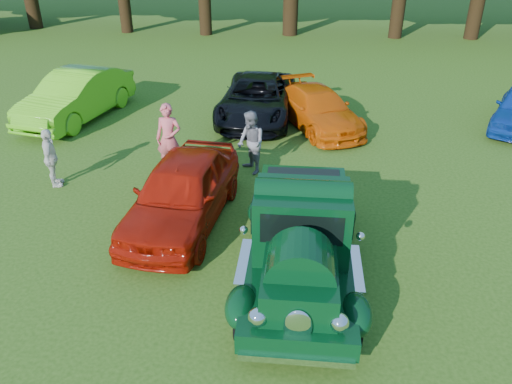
# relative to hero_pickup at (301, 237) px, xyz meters

# --- Properties ---
(ground) EXTENTS (120.00, 120.00, 0.00)m
(ground) POSITION_rel_hero_pickup_xyz_m (-0.67, 0.30, -0.89)
(ground) COLOR #284A11
(ground) RESTS_ON ground
(hero_pickup) EXTENTS (2.45, 5.27, 2.06)m
(hero_pickup) POSITION_rel_hero_pickup_xyz_m (0.00, 0.00, 0.00)
(hero_pickup) COLOR black
(hero_pickup) RESTS_ON ground
(red_convertible) EXTENTS (2.36, 4.82, 1.58)m
(red_convertible) POSITION_rel_hero_pickup_xyz_m (-2.76, 1.78, -0.10)
(red_convertible) COLOR #971306
(red_convertible) RESTS_ON ground
(back_car_lime) EXTENTS (2.79, 5.34, 1.67)m
(back_car_lime) POSITION_rel_hero_pickup_xyz_m (-8.08, 8.29, -0.05)
(back_car_lime) COLOR #57BD19
(back_car_lime) RESTS_ON ground
(back_car_black) EXTENTS (2.62, 5.37, 1.47)m
(back_car_black) POSITION_rel_hero_pickup_xyz_m (-1.72, 8.97, -0.16)
(back_car_black) COLOR black
(back_car_black) RESTS_ON ground
(back_car_orange) EXTENTS (3.57, 4.85, 1.31)m
(back_car_orange) POSITION_rel_hero_pickup_xyz_m (0.43, 8.28, -0.24)
(back_car_orange) COLOR #CA4E07
(back_car_orange) RESTS_ON ground
(spectator_pink) EXTENTS (0.74, 0.51, 1.97)m
(spectator_pink) POSITION_rel_hero_pickup_xyz_m (-3.73, 4.41, 0.10)
(spectator_pink) COLOR #C7525C
(spectator_pink) RESTS_ON ground
(spectator_grey) EXTENTS (1.03, 1.09, 1.78)m
(spectator_grey) POSITION_rel_hero_pickup_xyz_m (-1.46, 4.56, -0.00)
(spectator_grey) COLOR slate
(spectator_grey) RESTS_ON ground
(spectator_white) EXTENTS (0.68, 1.02, 1.61)m
(spectator_white) POSITION_rel_hero_pickup_xyz_m (-6.60, 3.22, -0.09)
(spectator_white) COLOR beige
(spectator_white) RESTS_ON ground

